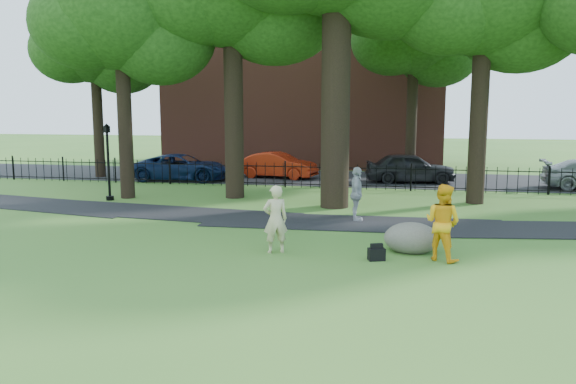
% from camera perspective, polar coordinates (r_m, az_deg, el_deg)
% --- Properties ---
extents(ground, '(120.00, 120.00, 0.00)m').
position_cam_1_polar(ground, '(15.27, 1.63, -6.02)').
color(ground, '#386F26').
rests_on(ground, ground).
extents(footpath, '(36.07, 3.85, 0.03)m').
position_cam_1_polar(footpath, '(18.92, 6.64, -3.22)').
color(footpath, black).
rests_on(footpath, ground).
extents(street, '(80.00, 7.00, 0.02)m').
position_cam_1_polar(street, '(30.91, 6.68, 1.34)').
color(street, black).
rests_on(street, ground).
extents(iron_fence, '(44.00, 0.04, 1.20)m').
position_cam_1_polar(iron_fence, '(26.88, 5.99, 1.57)').
color(iron_fence, black).
rests_on(iron_fence, ground).
extents(brick_building, '(18.00, 8.00, 12.00)m').
position_cam_1_polar(brick_building, '(39.17, 1.87, 11.69)').
color(brick_building, brown).
rests_on(brick_building, ground).
extents(woman, '(0.79, 0.68, 1.82)m').
position_cam_1_polar(woman, '(14.91, -1.29, -2.78)').
color(woman, beige).
rests_on(woman, ground).
extents(man, '(1.20, 1.14, 1.95)m').
position_cam_1_polar(man, '(14.69, 15.43, -3.00)').
color(man, '#FFAD15').
rests_on(man, ground).
extents(pedestrian, '(0.56, 1.13, 1.86)m').
position_cam_1_polar(pedestrian, '(19.21, 6.98, -0.22)').
color(pedestrian, '#A7A8AC').
rests_on(pedestrian, ground).
extents(boulder, '(1.72, 1.47, 0.86)m').
position_cam_1_polar(boulder, '(15.45, 12.45, -4.40)').
color(boulder, '#686457').
rests_on(boulder, ground).
extents(lamppost, '(0.32, 0.32, 3.21)m').
position_cam_1_polar(lamppost, '(24.54, -17.79, 2.84)').
color(lamppost, black).
rests_on(lamppost, ground).
extents(backpack, '(0.48, 0.38, 0.31)m').
position_cam_1_polar(backpack, '(14.50, 8.97, -6.27)').
color(backpack, black).
rests_on(backpack, ground).
extents(red_bag, '(0.40, 0.33, 0.23)m').
position_cam_1_polar(red_bag, '(15.51, 11.82, -5.52)').
color(red_bag, maroon).
rests_on(red_bag, ground).
extents(red_sedan, '(4.53, 2.22, 1.43)m').
position_cam_1_polar(red_sedan, '(30.95, -1.07, 2.74)').
color(red_sedan, '#B3250D').
rests_on(red_sedan, ground).
extents(navy_van, '(5.20, 2.66, 1.40)m').
position_cam_1_polar(navy_van, '(30.47, -10.74, 2.48)').
color(navy_van, '#0E1E46').
rests_on(navy_van, ground).
extents(grey_car, '(4.79, 2.51, 1.55)m').
position_cam_1_polar(grey_car, '(29.69, 12.29, 2.42)').
color(grey_car, black).
rests_on(grey_car, ground).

